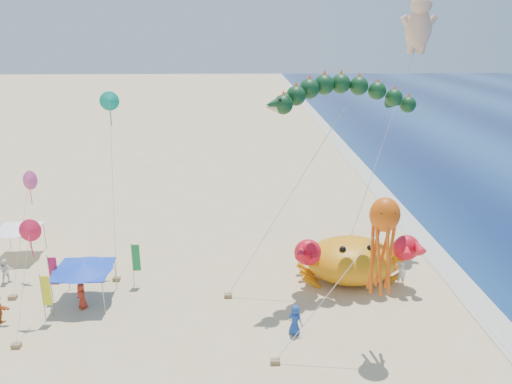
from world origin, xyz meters
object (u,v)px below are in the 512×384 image
crab_inflatable (351,259)px  cherub_kite (419,22)px  dragon_kite (342,100)px  octopus_kite (382,239)px  canopy_blue (83,267)px  canopy_white (17,227)px

crab_inflatable → cherub_kite: 17.76m
dragon_kite → octopus_kite: 9.75m
canopy_blue → cherub_kite: bearing=21.7°
octopus_kite → canopy_white: bearing=153.0°
canopy_white → cherub_kite: bearing=4.6°
canopy_blue → dragon_kite: bearing=7.9°
octopus_kite → canopy_white: octopus_kite is taller
cherub_kite → canopy_blue: bearing=-158.3°
canopy_blue → canopy_white: bearing=135.3°
crab_inflatable → canopy_blue: crab_inflatable is taller
canopy_blue → canopy_white: (-6.83, 6.77, -0.00)m
cherub_kite → canopy_white: (-29.82, -2.38, -14.55)m
cherub_kite → canopy_blue: size_ratio=5.13×
dragon_kite → cherub_kite: 10.66m
dragon_kite → canopy_white: dragon_kite is taller
dragon_kite → canopy_white: 25.58m
canopy_blue → crab_inflatable: bearing=7.1°
dragon_kite → cherub_kite: bearing=45.8°
dragon_kite → canopy_blue: bearing=-172.1°
cherub_kite → dragon_kite: bearing=-134.2°
octopus_kite → canopy_blue: bearing=162.3°
octopus_kite → canopy_white: size_ratio=2.63×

